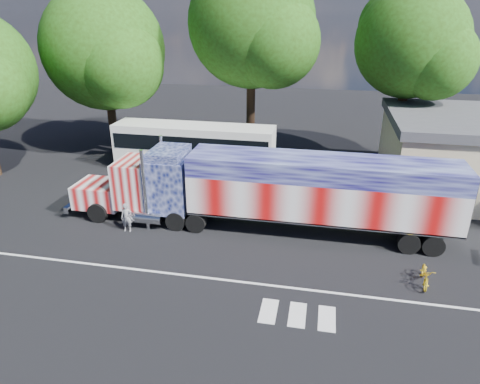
% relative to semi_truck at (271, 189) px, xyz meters
% --- Properties ---
extents(ground, '(100.00, 100.00, 0.00)m').
position_rel_semi_truck_xyz_m(ground, '(-1.84, -2.48, -2.43)').
color(ground, black).
extents(lane_markings, '(30.00, 2.67, 0.01)m').
position_rel_semi_truck_xyz_m(lane_markings, '(-0.13, -6.25, -2.43)').
color(lane_markings, silver).
rests_on(lane_markings, ground).
extents(semi_truck, '(22.18, 3.50, 4.73)m').
position_rel_semi_truck_xyz_m(semi_truck, '(0.00, 0.00, 0.00)').
color(semi_truck, black).
rests_on(semi_truck, ground).
extents(coach_bus, '(12.29, 2.86, 3.58)m').
position_rel_semi_truck_xyz_m(coach_bus, '(-7.04, 8.46, -0.58)').
color(coach_bus, white).
rests_on(coach_bus, ground).
extents(woman, '(0.66, 0.49, 1.67)m').
position_rel_semi_truck_xyz_m(woman, '(-7.87, -1.90, -1.60)').
color(woman, slate).
rests_on(woman, ground).
extents(bicycle, '(0.83, 1.91, 0.97)m').
position_rel_semi_truck_xyz_m(bicycle, '(7.69, -3.92, -1.95)').
color(bicycle, gold).
rests_on(bicycle, ground).
extents(tree_n_mid, '(10.26, 9.78, 15.47)m').
position_rel_semi_truck_xyz_m(tree_n_mid, '(-3.30, 12.96, 8.08)').
color(tree_n_mid, black).
rests_on(tree_n_mid, ground).
extents(tree_nw_a, '(10.29, 9.80, 13.58)m').
position_rel_semi_truck_xyz_m(tree_nw_a, '(-15.12, 11.54, 6.20)').
color(tree_nw_a, black).
rests_on(tree_nw_a, ground).
extents(tree_ne_a, '(8.43, 8.03, 13.42)m').
position_rel_semi_truck_xyz_m(tree_ne_a, '(8.47, 12.78, 6.90)').
color(tree_ne_a, black).
rests_on(tree_ne_a, ground).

